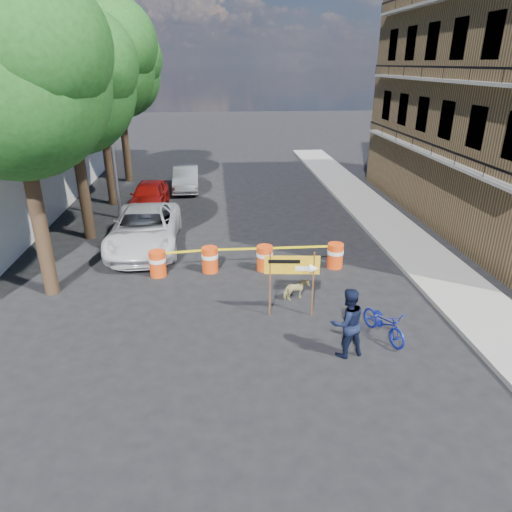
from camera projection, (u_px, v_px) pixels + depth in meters
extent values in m
plane|color=black|center=(270.00, 314.00, 13.39)|extent=(120.00, 120.00, 0.00)
cube|color=gray|center=(398.00, 234.00, 19.38)|extent=(2.40, 40.00, 0.15)
cylinder|color=#332316|center=(38.00, 218.00, 13.68)|extent=(0.44, 0.44, 5.04)
sphere|color=#1B4614|center=(12.00, 83.00, 12.20)|extent=(5.20, 5.20, 5.20)
sphere|color=#1B4614|center=(34.00, 46.00, 11.44)|extent=(3.90, 3.90, 3.90)
cylinder|color=#332316|center=(82.00, 182.00, 18.31)|extent=(0.44, 0.44, 4.76)
sphere|color=#1B4614|center=(68.00, 88.00, 16.91)|extent=(5.00, 5.00, 5.00)
sphere|color=#1B4614|center=(85.00, 63.00, 16.20)|extent=(3.75, 3.75, 3.75)
sphere|color=#1B4614|center=(56.00, 106.00, 17.69)|extent=(3.50, 3.50, 3.50)
cylinder|color=#332316|center=(107.00, 153.00, 22.78)|extent=(0.44, 0.44, 5.32)
sphere|color=#1B4614|center=(96.00, 66.00, 21.22)|extent=(5.40, 5.40, 5.40)
sphere|color=#1B4614|center=(112.00, 43.00, 20.43)|extent=(4.05, 4.05, 4.05)
sphere|color=#1B4614|center=(85.00, 83.00, 22.07)|extent=(3.78, 3.78, 3.78)
cylinder|color=#332316|center=(125.00, 141.00, 27.44)|extent=(0.44, 0.44, 4.93)
sphere|color=#1B4614|center=(118.00, 75.00, 26.00)|extent=(4.80, 4.80, 4.80)
sphere|color=#1B4614|center=(130.00, 58.00, 25.28)|extent=(3.60, 3.60, 3.60)
sphere|color=#1B4614|center=(109.00, 88.00, 26.76)|extent=(3.36, 3.36, 3.36)
cylinder|color=gray|center=(110.00, 132.00, 20.04)|extent=(0.16, 0.16, 8.00)
cylinder|color=gray|center=(111.00, 33.00, 18.55)|extent=(1.00, 0.12, 0.12)
cube|color=silver|center=(123.00, 35.00, 18.61)|extent=(0.35, 0.18, 0.12)
cylinder|color=#EC3F0D|center=(158.00, 264.00, 15.64)|extent=(0.56, 0.56, 0.90)
cylinder|color=white|center=(157.00, 260.00, 15.58)|extent=(0.58, 0.58, 0.14)
cylinder|color=#EC3F0D|center=(210.00, 260.00, 15.96)|extent=(0.56, 0.56, 0.90)
cylinder|color=white|center=(210.00, 256.00, 15.90)|extent=(0.58, 0.58, 0.14)
cylinder|color=#EC3F0D|center=(265.00, 258.00, 16.09)|extent=(0.56, 0.56, 0.90)
cylinder|color=white|center=(265.00, 254.00, 16.03)|extent=(0.58, 0.58, 0.14)
cylinder|color=#EC3F0D|center=(335.00, 256.00, 16.29)|extent=(0.56, 0.56, 0.90)
cylinder|color=white|center=(335.00, 252.00, 16.23)|extent=(0.58, 0.58, 0.14)
cylinder|color=#592D19|center=(270.00, 284.00, 12.96)|extent=(0.05, 0.05, 2.00)
cylinder|color=#592D19|center=(313.00, 285.00, 12.94)|extent=(0.05, 0.05, 2.00)
cube|color=gold|center=(292.00, 265.00, 12.71)|extent=(1.55, 0.19, 0.56)
cube|color=white|center=(303.00, 269.00, 12.73)|extent=(0.44, 0.06, 0.13)
cone|color=white|center=(314.00, 269.00, 12.72)|extent=(0.27, 0.31, 0.29)
cube|color=black|center=(284.00, 262.00, 12.65)|extent=(0.88, 0.10, 0.11)
imported|color=black|center=(347.00, 323.00, 11.20)|extent=(1.03, 0.88, 1.83)
imported|color=#131F9C|center=(386.00, 309.00, 11.95)|extent=(0.84, 1.03, 1.70)
imported|color=tan|center=(296.00, 290.00, 14.10)|extent=(0.86, 0.60, 0.66)
imported|color=silver|center=(145.00, 229.00, 17.94)|extent=(2.66, 5.64, 1.56)
imported|color=#A0100D|center=(149.00, 195.00, 22.82)|extent=(1.84, 4.13, 1.38)
imported|color=#A8AAAF|center=(186.00, 178.00, 26.23)|extent=(1.48, 4.04, 1.32)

